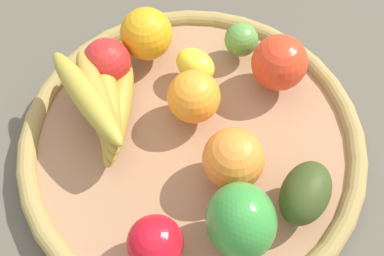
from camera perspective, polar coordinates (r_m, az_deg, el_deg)
ground_plane at (r=0.68m, az=0.00°, el=-2.49°), size 2.40×2.40×0.00m
basket at (r=0.66m, az=0.00°, el=-1.72°), size 0.48×0.48×0.04m
orange_2 at (r=0.64m, az=0.21°, el=3.75°), size 0.10×0.10×0.07m
apple_1 at (r=0.68m, az=10.35°, el=7.65°), size 0.10×0.10×0.08m
bell_pepper at (r=0.55m, az=5.84°, el=-11.00°), size 0.12×0.12×0.10m
orange_1 at (r=0.70m, az=-5.45°, el=11.09°), size 0.08×0.08×0.08m
banana_bunch at (r=0.64m, az=-10.60°, el=2.94°), size 0.17×0.17×0.08m
orange_0 at (r=0.59m, az=4.97°, el=-3.67°), size 0.11×0.11×0.08m
apple_2 at (r=0.56m, az=-4.40°, el=-13.51°), size 0.09×0.09×0.07m
lemon_0 at (r=0.69m, az=0.39°, el=7.50°), size 0.07×0.05×0.04m
apple_0 at (r=0.68m, az=-10.10°, el=7.72°), size 0.10×0.10×0.07m
avocado at (r=0.59m, az=13.34°, el=-7.52°), size 0.06×0.09×0.06m
lime_0 at (r=0.72m, az=5.89°, el=10.43°), size 0.06×0.06×0.05m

